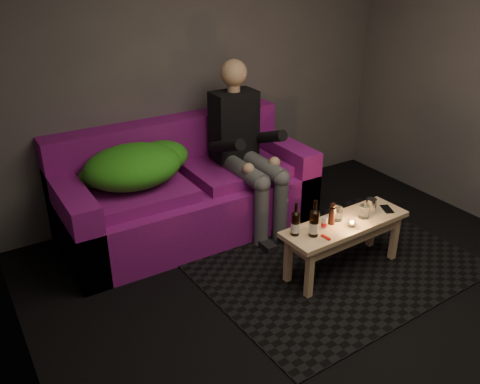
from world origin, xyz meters
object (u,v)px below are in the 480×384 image
Objects in this scene: person at (245,145)px; beer_bottle_b at (314,223)px; coffee_table at (345,231)px; steel_cup at (371,205)px; sofa at (185,194)px; beer_bottle_a at (295,223)px.

beer_bottle_b is at bearing -95.49° from person.
steel_cup is (0.27, 0.02, 0.13)m from coffee_table.
person reaches higher than sofa.
person is at bearing 84.51° from beer_bottle_b.
person reaches higher than coffee_table.
steel_cup is (0.51, -1.05, -0.27)m from person.
beer_bottle_b is (-0.34, -0.03, 0.18)m from coffee_table.
person is 1.13m from beer_bottle_b.
sofa reaches higher than coffee_table.
coffee_table is 3.79× the size of beer_bottle_b.
beer_bottle_a reaches higher than steel_cup.
person is 5.80× the size of beer_bottle_a.
sofa is at bearing 107.55° from beer_bottle_b.
sofa is at bearing 104.02° from beer_bottle_a.
person is 1.17m from coffee_table.
beer_bottle_b is (0.41, -1.28, 0.20)m from sofa.
coffee_table is at bearing -6.55° from beer_bottle_a.
person is at bearing 115.72° from steel_cup.
beer_bottle_b is 2.54× the size of steel_cup.
coffee_table is at bearing -59.26° from sofa.
steel_cup is (0.61, 0.05, -0.05)m from beer_bottle_b.
sofa is at bearing 160.75° from person.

